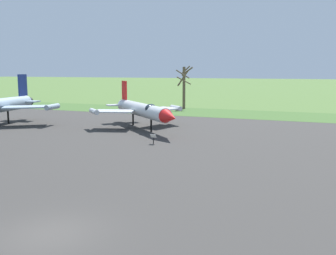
# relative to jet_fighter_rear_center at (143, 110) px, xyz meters

# --- Properties ---
(ground_plane) EXTENTS (600.00, 600.00, 0.00)m
(ground_plane) POSITION_rel_jet_fighter_rear_center_xyz_m (9.04, -27.10, -2.20)
(ground_plane) COLOR #4C6B33
(asphalt_apron) EXTENTS (86.69, 50.38, 0.05)m
(asphalt_apron) POSITION_rel_jet_fighter_rear_center_xyz_m (9.04, -11.99, -2.18)
(asphalt_apron) COLOR #383533
(asphalt_apron) RESTS_ON ground
(grass_verge_strip) EXTENTS (146.69, 12.00, 0.06)m
(grass_verge_strip) POSITION_rel_jet_fighter_rear_center_xyz_m (9.04, 19.20, -2.17)
(grass_verge_strip) COLOR #3F602C
(grass_verge_strip) RESTS_ON ground
(jet_fighter_rear_center) EXTENTS (13.37, 12.71, 5.29)m
(jet_fighter_rear_center) POSITION_rel_jet_fighter_rear_center_xyz_m (0.00, 0.00, 0.00)
(jet_fighter_rear_center) COLOR silver
(jet_fighter_rear_center) RESTS_ON ground
(info_placard_rear_center) EXTENTS (0.52, 0.33, 0.95)m
(info_placard_rear_center) POSITION_rel_jet_fighter_rear_center_xyz_m (4.87, -7.83, -1.59)
(info_placard_rear_center) COLOR black
(info_placard_rear_center) RESTS_ON ground
(bare_tree_far_left) EXTENTS (2.96, 3.00, 7.38)m
(bare_tree_far_left) POSITION_rel_jet_fighter_rear_center_xyz_m (-3.64, 23.40, 2.00)
(bare_tree_far_left) COLOR brown
(bare_tree_far_left) RESTS_ON ground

